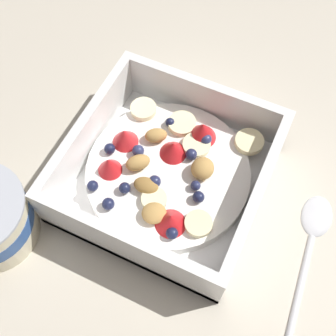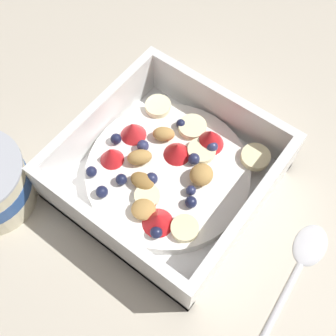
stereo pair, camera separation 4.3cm
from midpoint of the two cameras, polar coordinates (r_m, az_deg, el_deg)
ground_plane at (r=0.46m, az=5.13°, el=-2.02°), size 2.40×2.40×0.00m
fruit_bowl at (r=0.44m, az=2.80°, el=-0.74°), size 0.20×0.20×0.06m
spoon at (r=0.45m, az=20.20°, el=-12.60°), size 0.04×0.17×0.01m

